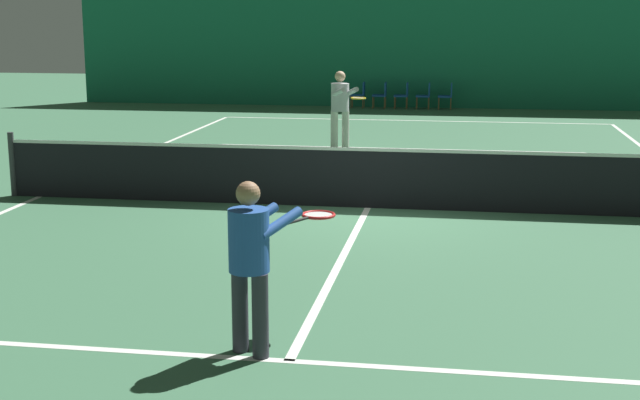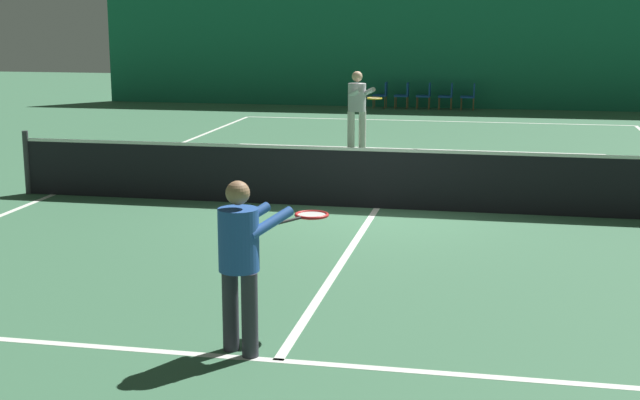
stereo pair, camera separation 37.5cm
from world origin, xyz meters
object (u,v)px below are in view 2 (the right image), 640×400
object	(u,v)px
player_near	(243,253)
courtside_chair_3	(448,94)
courtside_chair_1	(404,94)
courtside_chair_2	(426,94)
courtside_chair_0	(382,93)
tennis_net	(377,176)
player_far	(358,104)
courtside_chair_4	(470,95)

from	to	relation	value
player_near	courtside_chair_3	distance (m)	21.40
courtside_chair_1	courtside_chair_2	bearing A→B (deg)	90.00
player_near	courtside_chair_2	distance (m)	21.40
courtside_chair_0	courtside_chair_1	bearing A→B (deg)	90.00
tennis_net	courtside_chair_0	bearing A→B (deg)	97.16
player_near	courtside_chair_0	xyz separation A→B (m)	(-1.56, 21.39, -0.43)
tennis_net	courtside_chair_0	world-z (taller)	tennis_net
tennis_net	courtside_chair_1	world-z (taller)	tennis_net
courtside_chair_0	courtside_chair_1	distance (m)	0.70
courtside_chair_2	courtside_chair_3	bearing A→B (deg)	90.00
courtside_chair_0	courtside_chair_2	distance (m)	1.40
player_far	courtside_chair_1	distance (m)	9.04
player_far	courtside_chair_4	xyz separation A→B (m)	(2.19, 9.02, -0.53)
courtside_chair_3	tennis_net	bearing A→B (deg)	-0.76
player_far	courtside_chair_3	world-z (taller)	player_far
courtside_chair_1	courtside_chair_0	bearing A→B (deg)	-90.00
player_near	player_far	world-z (taller)	player_far
tennis_net	courtside_chair_0	distance (m)	15.26
courtside_chair_1	courtside_chair_2	size ratio (longest dim) A/B	1.00
player_near	player_far	distance (m)	12.40
player_near	courtside_chair_1	xyz separation A→B (m)	(-0.85, 21.39, -0.43)
tennis_net	courtside_chair_3	bearing A→B (deg)	89.24
tennis_net	courtside_chair_3	xyz separation A→B (m)	(0.20, 15.14, -0.03)
player_far	player_near	bearing A→B (deg)	-26.14
courtside_chair_1	courtside_chair_4	world-z (taller)	same
player_near	courtside_chair_3	size ratio (longest dim) A/B	1.87
courtside_chair_0	courtside_chair_2	world-z (taller)	same
player_far	courtside_chair_3	xyz separation A→B (m)	(1.49, 9.02, -0.53)
player_far	courtside_chair_3	size ratio (longest dim) A/B	2.08
courtside_chair_1	tennis_net	bearing A→B (deg)	4.54
courtside_chair_4	courtside_chair_2	bearing A→B (deg)	-90.00
player_far	courtside_chair_4	world-z (taller)	player_far
tennis_net	player_near	world-z (taller)	player_near
courtside_chair_0	courtside_chair_1	world-z (taller)	same
player_far	courtside_chair_0	bearing A→B (deg)	153.44
player_near	courtside_chair_0	bearing A→B (deg)	33.85
courtside_chair_1	courtside_chair_2	world-z (taller)	same
courtside_chair_0	tennis_net	bearing A→B (deg)	7.16
player_near	courtside_chair_1	world-z (taller)	player_near
courtside_chair_3	courtside_chair_0	bearing A→B (deg)	-90.00
courtside_chair_0	courtside_chair_2	xyz separation A→B (m)	(1.40, 0.00, 0.00)
tennis_net	courtside_chair_4	world-z (taller)	tennis_net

